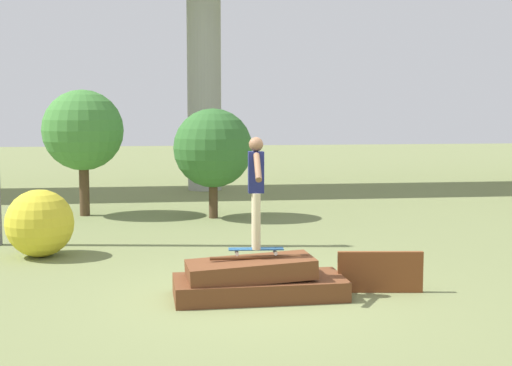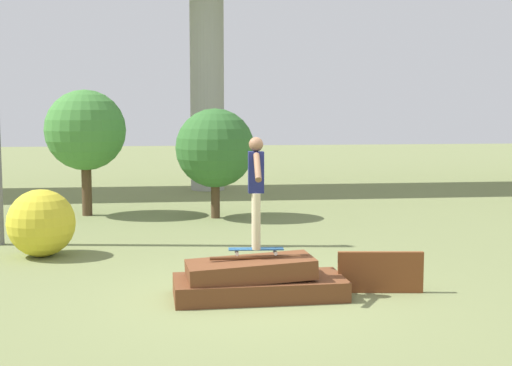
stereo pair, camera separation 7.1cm
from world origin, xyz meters
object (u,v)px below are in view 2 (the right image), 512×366
object	(u,v)px
skateboard	(256,249)
tree_behind_left	(85,131)
skater	(256,184)
bush_yellow_flowering	(41,223)
tree_behind_right	(215,148)

from	to	relation	value
skateboard	tree_behind_left	world-z (taller)	tree_behind_left
skater	bush_yellow_flowering	bearing A→B (deg)	138.12
skater	bush_yellow_flowering	distance (m)	4.88
tree_behind_left	tree_behind_right	world-z (taller)	tree_behind_left
tree_behind_left	bush_yellow_flowering	size ratio (longest dim) A/B	2.55
skateboard	skater	size ratio (longest dim) A/B	0.50
tree_behind_right	bush_yellow_flowering	bearing A→B (deg)	-129.91
skateboard	tree_behind_right	size ratio (longest dim) A/B	0.30
skateboard	tree_behind_right	xyz separation A→B (m)	(-0.11, 7.31, 1.03)
bush_yellow_flowering	tree_behind_right	bearing A→B (deg)	50.09
tree_behind_right	skater	bearing A→B (deg)	-89.17
tree_behind_left	bush_yellow_flowering	distance (m)	5.16
skateboard	tree_behind_left	distance (m)	8.88
tree_behind_left	tree_behind_right	size ratio (longest dim) A/B	1.17
tree_behind_left	tree_behind_right	xyz separation A→B (m)	(3.18, -0.80, -0.42)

